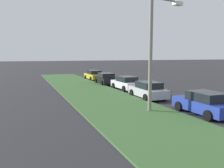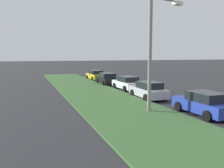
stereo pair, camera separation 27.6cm
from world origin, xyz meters
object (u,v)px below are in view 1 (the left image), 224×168
at_px(parked_car_blue, 205,103).
at_px(parked_car_silver, 148,90).
at_px(parked_car_yellow, 94,75).
at_px(parked_car_black, 106,79).
at_px(streetlight, 155,45).
at_px(parked_car_white, 126,83).

distance_m(parked_car_blue, parked_car_silver, 6.31).
bearing_deg(parked_car_blue, parked_car_yellow, 0.84).
height_order(parked_car_black, streetlight, streetlight).
bearing_deg(parked_car_silver, parked_car_yellow, 1.09).
bearing_deg(parked_car_yellow, parked_car_silver, 177.60).
distance_m(parked_car_blue, parked_car_white, 11.71).
relative_size(parked_car_black, parked_car_yellow, 1.00).
bearing_deg(streetlight, parked_car_blue, -124.72).
bearing_deg(parked_car_black, parked_car_white, -172.70).
height_order(parked_car_blue, parked_car_black, same).
bearing_deg(parked_car_white, parked_car_blue, 178.36).
distance_m(parked_car_silver, parked_car_black, 10.65).
xyz_separation_m(parked_car_blue, parked_car_white, (11.71, 0.12, 0.00)).
distance_m(parked_car_white, parked_car_black, 5.26).
bearing_deg(streetlight, parked_car_black, -7.50).
height_order(parked_car_white, parked_car_yellow, same).
relative_size(parked_car_black, streetlight, 0.58).
relative_size(parked_car_blue, streetlight, 0.57).
bearing_deg(parked_car_black, parked_car_blue, -176.16).
bearing_deg(parked_car_yellow, parked_car_blue, 178.91).
height_order(parked_car_white, streetlight, streetlight).
height_order(parked_car_blue, parked_car_silver, same).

